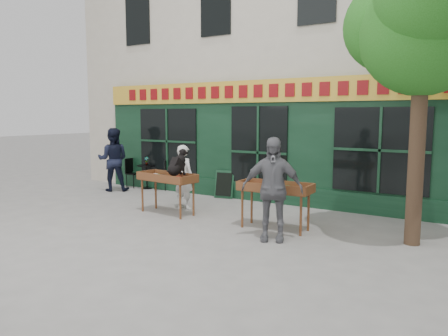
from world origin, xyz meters
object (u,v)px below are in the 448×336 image
(bistro_table, at_px, (147,172))
(man_right, at_px, (272,189))
(dog, at_px, (177,162))
(book_cart_right, at_px, (275,190))
(woman, at_px, (184,177))
(man_left, at_px, (113,160))
(book_cart_center, at_px, (167,180))

(bistro_table, bearing_deg, man_right, -27.00)
(dog, distance_m, book_cart_right, 2.51)
(dog, height_order, woman, woman)
(book_cart_right, bearing_deg, man_right, -70.53)
(bistro_table, bearing_deg, dog, -37.23)
(dog, distance_m, woman, 0.92)
(book_cart_right, distance_m, man_left, 6.46)
(woman, bearing_deg, bistro_table, -25.29)
(book_cart_center, bearing_deg, dog, -2.09)
(book_cart_center, height_order, dog, dog)
(book_cart_right, bearing_deg, woman, 166.58)
(dog, bearing_deg, man_right, -6.24)
(dog, bearing_deg, bistro_table, 148.81)
(woman, bearing_deg, book_cart_right, 174.95)
(woman, bearing_deg, man_right, 163.36)
(dog, relative_size, woman, 0.37)
(dog, xyz_separation_m, book_cart_right, (2.46, 0.15, -0.47))
(book_cart_center, xyz_separation_m, dog, (0.35, -0.05, 0.47))
(woman, relative_size, bistro_table, 2.14)
(book_cart_center, relative_size, book_cart_right, 1.02)
(man_right, bearing_deg, bistro_table, 130.67)
(dog, height_order, man_right, man_right)
(man_left, bearing_deg, book_cart_center, 118.87)
(man_right, distance_m, bistro_table, 6.73)
(woman, height_order, man_right, man_right)
(book_cart_center, distance_m, man_right, 3.19)
(book_cart_right, relative_size, man_left, 0.78)
(woman, xyz_separation_m, bistro_table, (-2.87, 1.75, -0.27))
(book_cart_center, distance_m, dog, 0.59)
(book_cart_right, height_order, man_right, man_right)
(man_right, bearing_deg, book_cart_right, 89.47)
(bistro_table, xyz_separation_m, man_left, (-0.61, -0.85, 0.44))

